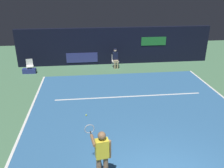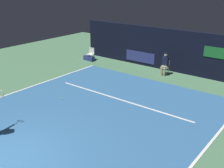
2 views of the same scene
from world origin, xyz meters
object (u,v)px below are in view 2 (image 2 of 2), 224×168
(equipment_bag, at_px, (89,58))
(tennis_ball, at_px, (62,99))
(courtside_chair_near, at_px, (91,53))
(line_judge_on_chair, at_px, (165,64))

(equipment_bag, bearing_deg, tennis_ball, -56.05)
(courtside_chair_near, relative_size, equipment_bag, 1.05)
(courtside_chair_near, height_order, equipment_bag, courtside_chair_near)
(line_judge_on_chair, relative_size, equipment_bag, 1.57)
(tennis_ball, height_order, equipment_bag, equipment_bag)
(tennis_ball, relative_size, equipment_bag, 0.08)
(line_judge_on_chair, xyz_separation_m, equipment_bag, (-5.69, -0.48, -0.53))
(tennis_ball, bearing_deg, equipment_bag, 121.31)
(line_judge_on_chair, distance_m, tennis_ball, 6.76)
(equipment_bag, bearing_deg, courtside_chair_near, 79.05)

